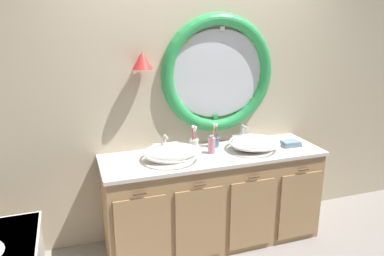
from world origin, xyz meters
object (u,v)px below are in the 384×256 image
object	(u,v)px
sink_basin_right	(254,143)
toothbrush_holder_left	(194,143)
sink_basin_left	(172,153)
toothbrush_holder_right	(215,140)
folded_hand_towel	(290,143)
soap_dispenser	(212,145)

from	to	relation	value
sink_basin_right	toothbrush_holder_left	size ratio (longest dim) A/B	2.05
sink_basin_right	sink_basin_left	bearing A→B (deg)	180.00
toothbrush_holder_right	folded_hand_towel	world-z (taller)	toothbrush_holder_right
sink_basin_left	soap_dispenser	world-z (taller)	soap_dispenser
sink_basin_right	folded_hand_towel	world-z (taller)	sink_basin_right
sink_basin_left	toothbrush_holder_left	size ratio (longest dim) A/B	2.17
soap_dispenser	sink_basin_right	bearing A→B (deg)	-6.07
sink_basin_right	soap_dispenser	world-z (taller)	soap_dispenser
sink_basin_left	folded_hand_towel	distance (m)	1.12
toothbrush_holder_left	toothbrush_holder_right	distance (m)	0.20
folded_hand_towel	sink_basin_right	bearing A→B (deg)	177.95
sink_basin_left	sink_basin_right	bearing A→B (deg)	-0.00
soap_dispenser	folded_hand_towel	world-z (taller)	soap_dispenser
toothbrush_holder_right	sink_basin_right	bearing A→B (deg)	-32.24
sink_basin_right	toothbrush_holder_left	world-z (taller)	toothbrush_holder_left
soap_dispenser	sink_basin_left	bearing A→B (deg)	-173.48
toothbrush_holder_left	folded_hand_towel	size ratio (longest dim) A/B	1.31
sink_basin_left	soap_dispenser	distance (m)	0.36
toothbrush_holder_left	soap_dispenser	world-z (taller)	toothbrush_holder_left
toothbrush_holder_left	soap_dispenser	size ratio (longest dim) A/B	1.32
sink_basin_right	toothbrush_holder_right	distance (m)	0.35
sink_basin_right	soap_dispenser	xyz separation A→B (m)	(-0.39, 0.04, 0.01)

